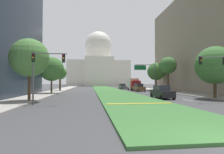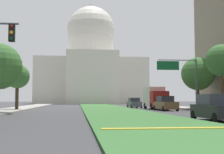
{
  "view_description": "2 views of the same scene",
  "coord_description": "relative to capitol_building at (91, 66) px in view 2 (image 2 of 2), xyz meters",
  "views": [
    {
      "loc": [
        -4.77,
        -5.81,
        2.25
      ],
      "look_at": [
        -0.38,
        30.24,
        3.23
      ],
      "focal_mm": 28.96,
      "sensor_mm": 36.0,
      "label": 1
    },
    {
      "loc": [
        -4.28,
        -2.79,
        1.46
      ],
      "look_at": [
        1.43,
        49.14,
        5.09
      ],
      "focal_mm": 50.88,
      "sensor_mm": 36.0,
      "label": 2
    }
  ],
  "objects": [
    {
      "name": "box_truck_delivery",
      "position": [
        7.03,
        -55.07,
        -10.28
      ],
      "size": [
        2.4,
        6.4,
        3.2
      ],
      "color": "maroon",
      "rests_on": "ground_plane"
    },
    {
      "name": "sidewalk_right",
      "position": [
        12.77,
        -58.27,
        -11.88
      ],
      "size": [
        4.0,
        88.46,
        0.15
      ],
      "primitive_type": "cube",
      "color": "#9E9991",
      "rests_on": "ground_plane"
    },
    {
      "name": "street_tree_right_far",
      "position": [
        12.27,
        -58.37,
        -7.03
      ],
      "size": [
        4.57,
        4.57,
        7.22
      ],
      "color": "#4C3823",
      "rests_on": "ground_plane"
    },
    {
      "name": "median_curb_nose",
      "position": [
        0.0,
        -86.44,
        -11.8
      ],
      "size": [
        6.45,
        0.5,
        0.04
      ],
      "primitive_type": "cube",
      "color": "gold",
      "rests_on": "grass_median"
    },
    {
      "name": "sedan_distant",
      "position": [
        5.15,
        -48.39,
        -11.17
      ],
      "size": [
        1.84,
        4.7,
        1.67
      ],
      "color": "#4C5156",
      "rests_on": "ground_plane"
    },
    {
      "name": "ground_plane",
      "position": [
        0.0,
        -48.44,
        -11.96
      ],
      "size": [
        260.0,
        260.0,
        0.0
      ],
      "primitive_type": "plane",
      "color": "#3D3D3F"
    },
    {
      "name": "capitol_building",
      "position": [
        0.0,
        0.0,
        0.0
      ],
      "size": [
        33.78,
        23.31,
        32.03
      ],
      "color": "silver",
      "rests_on": "ground_plane"
    },
    {
      "name": "overhead_guide_sign",
      "position": [
        8.64,
        -62.36,
        -7.34
      ],
      "size": [
        5.11,
        0.2,
        6.5
      ],
      "color": "#515456",
      "rests_on": "ground_plane"
    },
    {
      "name": "sidewalk_left",
      "position": [
        -12.77,
        -58.27,
        -11.88
      ],
      "size": [
        4.0,
        88.46,
        0.15
      ],
      "primitive_type": "cube",
      "color": "#9E9991",
      "rests_on": "ground_plane"
    },
    {
      "name": "street_tree_right_mid",
      "position": [
        11.46,
        -67.34,
        -6.29
      ],
      "size": [
        3.53,
        3.53,
        7.48
      ],
      "color": "#4C3823",
      "rests_on": "ground_plane"
    },
    {
      "name": "sedan_midblock",
      "position": [
        6.78,
        -61.4,
        -11.1
      ],
      "size": [
        2.16,
        4.53,
        1.84
      ],
      "color": "brown",
      "rests_on": "ground_plane"
    },
    {
      "name": "street_tree_left_far",
      "position": [
        -12.1,
        -57.81,
        -7.56
      ],
      "size": [
        3.2,
        3.2,
        6.05
      ],
      "color": "#4C3823",
      "rests_on": "ground_plane"
    },
    {
      "name": "grass_median",
      "position": [
        0.0,
        -53.35,
        -11.89
      ],
      "size": [
        7.16,
        88.46,
        0.14
      ],
      "primitive_type": "cube",
      "color": "#386B33",
      "rests_on": "ground_plane"
    },
    {
      "name": "sedan_lead_stopped",
      "position": [
        4.88,
        -79.98,
        -11.13
      ],
      "size": [
        1.91,
        4.39,
        1.79
      ],
      "color": "black",
      "rests_on": "ground_plane"
    },
    {
      "name": "lane_dashes_right",
      "position": [
        7.18,
        -59.68,
        -11.95
      ],
      "size": [
        0.16,
        49.86,
        0.01
      ],
      "color": "silver",
      "rests_on": "ground_plane"
    }
  ]
}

